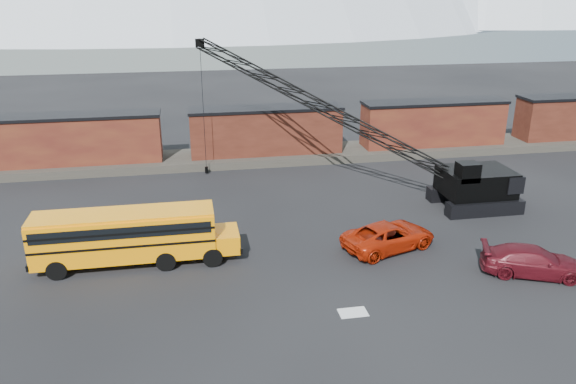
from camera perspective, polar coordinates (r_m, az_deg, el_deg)
name	(u,v)px	position (r m, az deg, el deg)	size (l,w,h in m)	color
ground	(324,275)	(31.44, 3.63, -8.36)	(160.00, 160.00, 0.00)	black
gravel_berm	(266,156)	(51.36, -2.22, 3.67)	(120.00, 5.00, 0.70)	#46433A
boxcar_west_near	(80,139)	(51.07, -20.40, 5.11)	(13.70, 3.10, 4.17)	#431513
boxcar_mid	(266,130)	(50.72, -2.26, 6.28)	(13.70, 3.10, 4.17)	#572418
boxcar_east_near	(433,123)	(55.21, 14.52, 6.81)	(13.70, 3.10, 4.17)	#431513
snow_patch	(353,312)	(28.25, 6.61, -12.06)	(1.40, 0.90, 0.02)	silver
school_bus	(131,235)	(32.97, -15.65, -4.23)	(11.65, 2.65, 3.19)	orange
red_pickup	(389,236)	(34.51, 10.21, -4.41)	(2.71, 5.87, 1.63)	#AC2008
maroon_suv	(533,261)	(33.85, 23.64, -6.46)	(2.24, 5.51, 1.60)	#500E17
crawler_crane	(321,106)	(42.19, 3.34, 8.67)	(21.88, 13.57, 11.30)	black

